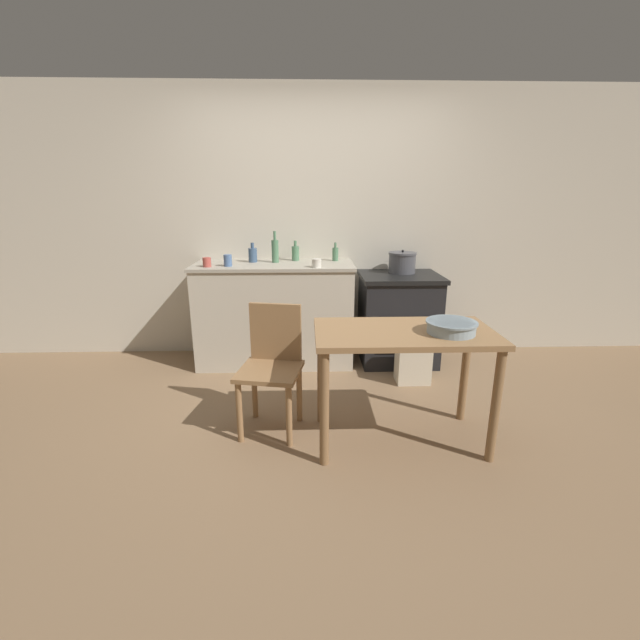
# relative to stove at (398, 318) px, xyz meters

# --- Properties ---
(ground_plane) EXTENTS (14.00, 14.00, 0.00)m
(ground_plane) POSITION_rel_stove_xyz_m (-0.77, -1.24, -0.43)
(ground_plane) COLOR #896B4C
(wall_back) EXTENTS (8.00, 0.07, 2.55)m
(wall_back) POSITION_rel_stove_xyz_m (-0.77, 0.34, 0.85)
(wall_back) COLOR beige
(wall_back) RESTS_ON ground_plane
(counter_cabinet) EXTENTS (1.47, 0.62, 0.96)m
(counter_cabinet) POSITION_rel_stove_xyz_m (-1.18, 0.01, 0.05)
(counter_cabinet) COLOR beige
(counter_cabinet) RESTS_ON ground_plane
(stove) EXTENTS (0.74, 0.65, 0.85)m
(stove) POSITION_rel_stove_xyz_m (0.00, 0.00, 0.00)
(stove) COLOR black
(stove) RESTS_ON ground_plane
(work_table) EXTENTS (1.11, 0.61, 0.76)m
(work_table) POSITION_rel_stove_xyz_m (-0.27, -1.42, 0.21)
(work_table) COLOR #997047
(work_table) RESTS_ON ground_plane
(chair) EXTENTS (0.47, 0.47, 0.86)m
(chair) POSITION_rel_stove_xyz_m (-1.12, -1.22, 0.04)
(chair) COLOR #997047
(chair) RESTS_ON ground_plane
(flour_sack) EXTENTS (0.28, 0.20, 0.34)m
(flour_sack) POSITION_rel_stove_xyz_m (0.03, -0.52, -0.26)
(flour_sack) COLOR beige
(flour_sack) RESTS_ON ground_plane
(stock_pot) EXTENTS (0.26, 0.26, 0.22)m
(stock_pot) POSITION_rel_stove_xyz_m (0.03, 0.09, 0.52)
(stock_pot) COLOR #4C4C51
(stock_pot) RESTS_ON stove
(mixing_bowl_large) EXTENTS (0.31, 0.31, 0.07)m
(mixing_bowl_large) POSITION_rel_stove_xyz_m (-0.00, -1.49, 0.38)
(mixing_bowl_large) COLOR #93A8B2
(mixing_bowl_large) RESTS_ON work_table
(bottle_far_left) EXTENTS (0.07, 0.07, 0.19)m
(bottle_far_left) POSITION_rel_stove_xyz_m (-0.98, 0.19, 0.60)
(bottle_far_left) COLOR #517F5B
(bottle_far_left) RESTS_ON counter_cabinet
(bottle_left) EXTENTS (0.06, 0.06, 0.17)m
(bottle_left) POSITION_rel_stove_xyz_m (-0.60, 0.17, 0.60)
(bottle_left) COLOR #517F5B
(bottle_left) RESTS_ON counter_cabinet
(bottle_mid_left) EXTENTS (0.07, 0.07, 0.29)m
(bottle_mid_left) POSITION_rel_stove_xyz_m (-1.17, 0.08, 0.64)
(bottle_mid_left) COLOR #517F5B
(bottle_mid_left) RESTS_ON counter_cabinet
(bottle_center_left) EXTENTS (0.08, 0.08, 0.18)m
(bottle_center_left) POSITION_rel_stove_xyz_m (-1.38, 0.11, 0.60)
(bottle_center_left) COLOR #3D5675
(bottle_center_left) RESTS_ON counter_cabinet
(cup_center) EXTENTS (0.07, 0.07, 0.08)m
(cup_center) POSITION_rel_stove_xyz_m (-1.75, -0.15, 0.57)
(cup_center) COLOR #B74C42
(cup_center) RESTS_ON counter_cabinet
(cup_center_right) EXTENTS (0.07, 0.07, 0.10)m
(cup_center_right) POSITION_rel_stove_xyz_m (-1.57, -0.13, 0.58)
(cup_center_right) COLOR #4C6B99
(cup_center_right) RESTS_ON counter_cabinet
(cup_mid_right) EXTENTS (0.08, 0.08, 0.08)m
(cup_mid_right) POSITION_rel_stove_xyz_m (-0.79, -0.21, 0.57)
(cup_mid_right) COLOR silver
(cup_mid_right) RESTS_ON counter_cabinet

